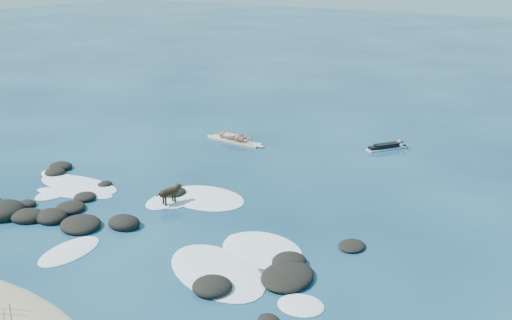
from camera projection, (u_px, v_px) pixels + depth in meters
The scene contains 6 objects.
ground at pixel (175, 212), 20.04m from camera, with size 160.00×160.00×0.00m, color #0A2642.
reef_rocks at pixel (84, 221), 19.10m from camera, with size 14.40×7.18×0.64m.
breaking_foam at pixel (161, 219), 19.47m from camera, with size 14.57×7.75×0.12m.
standing_surfer_rig at pixel (235, 127), 27.38m from camera, with size 3.37×0.67×1.92m.
paddling_surfer_rig at pixel (387, 146), 26.57m from camera, with size 1.61×1.97×0.38m.
dog at pixel (170, 192), 20.50m from camera, with size 0.48×1.14×0.74m.
Camera 1 is at (12.21, -13.88, 8.44)m, focal length 40.00 mm.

